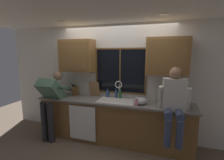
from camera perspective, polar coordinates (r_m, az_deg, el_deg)
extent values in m
cube|color=silver|center=(3.76, 1.76, -0.46)|extent=(5.67, 0.12, 2.55)
cylinder|color=#FFEAB2|center=(3.57, -17.58, 19.06)|extent=(0.14, 0.14, 0.01)
cylinder|color=#FFEAB2|center=(2.97, 17.93, 21.11)|extent=(0.14, 0.14, 0.01)
cube|color=black|center=(3.63, 2.88, 3.17)|extent=(1.10, 0.02, 0.95)
cube|color=brown|center=(3.60, 2.90, 10.96)|extent=(1.17, 0.02, 0.04)
cube|color=brown|center=(3.71, 2.78, -4.43)|extent=(1.17, 0.02, 0.04)
cube|color=brown|center=(3.81, -5.47, 3.43)|extent=(0.04, 0.02, 0.95)
cube|color=brown|center=(3.52, 11.81, 2.78)|extent=(0.03, 0.02, 0.95)
cube|color=brown|center=(3.62, 2.83, 3.15)|extent=(0.02, 0.02, 0.95)
cube|color=brown|center=(3.68, 0.16, -14.31)|extent=(3.27, 0.58, 0.88)
cube|color=slate|center=(3.50, 0.06, -7.53)|extent=(3.33, 0.62, 0.04)
cube|color=white|center=(3.61, -10.41, -14.67)|extent=(0.60, 0.02, 0.74)
cube|color=olive|center=(3.84, -12.12, 8.32)|extent=(0.79, 0.33, 0.72)
cube|color=brown|center=(3.69, -13.44, 8.24)|extent=(0.71, 0.01, 0.62)
sphere|color=#B2B2B7|center=(3.58, -10.07, 4.62)|extent=(0.02, 0.02, 0.02)
cube|color=olive|center=(3.34, 18.82, 7.89)|extent=(0.79, 0.33, 0.72)
cube|color=brown|center=(3.17, 18.87, 7.82)|extent=(0.71, 0.01, 0.62)
sphere|color=#B2B2B7|center=(3.19, 22.94, 3.43)|extent=(0.02, 0.02, 0.02)
cube|color=white|center=(3.48, 1.56, -7.45)|extent=(0.80, 0.46, 0.02)
cube|color=beige|center=(3.57, -1.57, -8.71)|extent=(0.36, 0.42, 0.20)
cube|color=beige|center=(3.46, 4.78, -9.31)|extent=(0.36, 0.42, 0.20)
cube|color=white|center=(3.51, 1.56, -9.02)|extent=(0.04, 0.42, 0.20)
cylinder|color=silver|center=(3.64, 2.53, -4.08)|extent=(0.03, 0.03, 0.30)
torus|color=silver|center=(3.55, 2.30, -1.63)|extent=(0.16, 0.02, 0.16)
cylinder|color=silver|center=(3.65, 3.74, -5.69)|extent=(0.03, 0.03, 0.09)
cylinder|color=#262628|center=(3.95, -22.70, -13.37)|extent=(0.13, 0.13, 0.88)
cylinder|color=#262628|center=(3.85, -20.70, -13.86)|extent=(0.13, 0.13, 0.88)
cube|color=#4C7259|center=(3.84, -20.53, -3.54)|extent=(0.44, 0.55, 0.58)
sphere|color=#A57A5B|center=(3.99, -18.51, 1.41)|extent=(0.21, 0.21, 0.21)
cylinder|color=#4C7259|center=(4.10, -21.46, -2.07)|extent=(0.09, 0.52, 0.26)
cylinder|color=#4C7259|center=(3.84, -16.34, -2.54)|extent=(0.09, 0.52, 0.26)
cylinder|color=#384260|center=(3.00, 19.10, -11.05)|extent=(0.14, 0.43, 0.16)
cylinder|color=#384260|center=(3.01, 22.59, -11.17)|extent=(0.14, 0.43, 0.16)
cylinder|color=#384260|center=(2.89, 18.93, -17.19)|extent=(0.11, 0.11, 0.46)
cylinder|color=#384260|center=(2.91, 22.64, -17.30)|extent=(0.11, 0.11, 0.46)
cube|color=beige|center=(3.12, 20.96, -4.56)|extent=(0.42, 0.24, 0.56)
sphere|color=#A57A5B|center=(3.06, 21.38, 2.37)|extent=(0.20, 0.20, 0.20)
cylinder|color=beige|center=(3.09, 16.64, -6.01)|extent=(0.08, 0.20, 0.47)
cylinder|color=beige|center=(3.12, 25.16, -6.37)|extent=(0.08, 0.20, 0.47)
cube|color=brown|center=(3.98, -12.85, -3.81)|extent=(0.12, 0.18, 0.25)
cylinder|color=black|center=(3.92, -13.80, -1.78)|extent=(0.02, 0.05, 0.09)
cylinder|color=black|center=(3.90, -13.33, -1.91)|extent=(0.02, 0.04, 0.08)
cylinder|color=black|center=(3.89, -12.87, -2.04)|extent=(0.02, 0.04, 0.06)
cube|color=#997047|center=(3.83, -6.18, -3.15)|extent=(0.24, 0.09, 0.34)
ellipsoid|color=#B7B7BC|center=(3.31, 9.89, -7.20)|extent=(0.28, 0.28, 0.14)
cylinder|color=pink|center=(3.21, 8.62, -7.73)|extent=(0.06, 0.06, 0.12)
cylinder|color=silver|center=(3.19, 8.66, -6.40)|extent=(0.02, 0.02, 0.04)
cylinder|color=silver|center=(3.17, 8.61, -6.09)|extent=(0.01, 0.04, 0.01)
cylinder|color=#334C8C|center=(3.69, 1.44, -4.92)|extent=(0.05, 0.05, 0.17)
cylinder|color=navy|center=(3.66, 1.45, -3.28)|extent=(0.02, 0.02, 0.04)
cylinder|color=black|center=(3.66, 1.45, -2.86)|extent=(0.03, 0.03, 0.01)
cylinder|color=#1E592D|center=(3.65, 2.88, -4.97)|extent=(0.06, 0.06, 0.19)
cylinder|color=#184724|center=(3.63, 2.90, -3.19)|extent=(0.03, 0.03, 0.05)
cylinder|color=black|center=(3.62, 2.90, -2.74)|extent=(0.03, 0.03, 0.01)
cylinder|color=#334C8C|center=(3.75, -1.58, -4.86)|extent=(0.07, 0.07, 0.15)
cylinder|color=navy|center=(3.73, -1.58, -3.47)|extent=(0.03, 0.03, 0.04)
cylinder|color=black|center=(3.72, -1.59, -3.10)|extent=(0.04, 0.04, 0.01)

